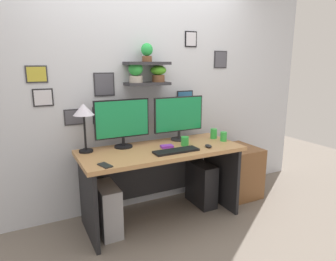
% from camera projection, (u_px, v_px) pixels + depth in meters
% --- Properties ---
extents(ground_plane, '(8.00, 8.00, 0.00)m').
position_uv_depth(ground_plane, '(162.00, 218.00, 3.06)').
color(ground_plane, '#70665B').
extents(back_wall_assembly, '(4.40, 0.24, 2.70)m').
position_uv_depth(back_wall_assembly, '(143.00, 84.00, 3.13)').
color(back_wall_assembly, silver).
rests_on(back_wall_assembly, ground).
extents(desk, '(1.59, 0.68, 0.75)m').
position_uv_depth(desk, '(159.00, 167.00, 2.98)').
color(desk, tan).
rests_on(desk, ground).
extents(monitor_left, '(0.55, 0.18, 0.48)m').
position_uv_depth(monitor_left, '(122.00, 121.00, 2.88)').
color(monitor_left, black).
rests_on(monitor_left, desk).
extents(monitor_right, '(0.57, 0.18, 0.47)m').
position_uv_depth(monitor_right, '(179.00, 116.00, 3.16)').
color(monitor_right, black).
rests_on(monitor_right, desk).
extents(keyboard, '(0.44, 0.14, 0.02)m').
position_uv_depth(keyboard, '(176.00, 151.00, 2.77)').
color(keyboard, black).
rests_on(keyboard, desk).
extents(computer_mouse, '(0.06, 0.09, 0.03)m').
position_uv_depth(computer_mouse, '(208.00, 146.00, 2.92)').
color(computer_mouse, black).
rests_on(computer_mouse, desk).
extents(desk_lamp, '(0.19, 0.19, 0.46)m').
position_uv_depth(desk_lamp, '(84.00, 113.00, 2.69)').
color(desk_lamp, black).
rests_on(desk_lamp, desk).
extents(cell_phone, '(0.10, 0.15, 0.01)m').
position_uv_depth(cell_phone, '(105.00, 165.00, 2.39)').
color(cell_phone, black).
rests_on(cell_phone, desk).
extents(coffee_mug, '(0.08, 0.08, 0.09)m').
position_uv_depth(coffee_mug, '(185.00, 141.00, 2.99)').
color(coffee_mug, green).
rests_on(coffee_mug, desk).
extents(pen_cup, '(0.07, 0.07, 0.10)m').
position_uv_depth(pen_cup, '(224.00, 136.00, 3.15)').
color(pen_cup, green).
rests_on(pen_cup, desk).
extents(scissors_tray, '(0.13, 0.10, 0.02)m').
position_uv_depth(scissors_tray, '(167.00, 146.00, 2.91)').
color(scissors_tray, purple).
rests_on(scissors_tray, desk).
extents(water_cup, '(0.07, 0.07, 0.11)m').
position_uv_depth(water_cup, '(214.00, 134.00, 3.26)').
color(water_cup, green).
rests_on(water_cup, desk).
extents(drawer_cabinet, '(0.44, 0.50, 0.60)m').
position_uv_depth(drawer_cabinet, '(237.00, 171.00, 3.54)').
color(drawer_cabinet, brown).
rests_on(drawer_cabinet, ground).
extents(computer_tower_left, '(0.18, 0.40, 0.47)m').
position_uv_depth(computer_tower_left, '(107.00, 209.00, 2.76)').
color(computer_tower_left, '#99999E').
rests_on(computer_tower_left, ground).
extents(computer_tower_right, '(0.18, 0.40, 0.48)m').
position_uv_depth(computer_tower_right, '(201.00, 184.00, 3.32)').
color(computer_tower_right, black).
rests_on(computer_tower_right, ground).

